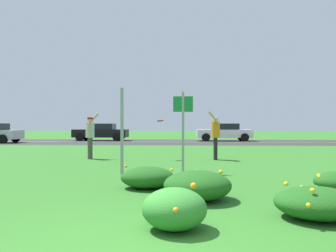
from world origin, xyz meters
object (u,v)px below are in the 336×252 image
Objects in this scene: sign_post_by_roadside at (183,123)px; car_black_center_right at (101,132)px; person_catcher_orange_shirt at (215,134)px; person_thrower_red_cap_gray_shirt at (90,133)px; car_white_center_left at (224,132)px; sign_post_near_path at (122,131)px; frisbee_red at (160,121)px.

sign_post_by_roadside is 0.51× the size of car_black_center_right.
car_black_center_right is (-8.32, 15.02, -0.26)m from person_catcher_orange_shirt.
person_thrower_red_cap_gray_shirt is 16.49m from car_white_center_left.
sign_post_by_roadside is at bearing -68.94° from car_black_center_right.
person_catcher_orange_shirt is (4.91, -0.07, -0.01)m from person_thrower_red_cap_gray_shirt.
person_thrower_red_cap_gray_shirt is 0.98× the size of person_catcher_orange_shirt.
person_thrower_red_cap_gray_shirt is 0.41× the size of car_white_center_left.
sign_post_near_path reaches higher than frisbee_red.
person_catcher_orange_shirt reaches higher than person_thrower_red_cap_gray_shirt.
sign_post_near_path is at bearing -164.28° from sign_post_by_roadside.
sign_post_near_path reaches higher than car_white_center_left.
person_thrower_red_cap_gray_shirt reaches higher than car_white_center_left.
person_thrower_red_cap_gray_shirt is at bearing 117.16° from sign_post_near_path.
sign_post_by_roadside is 0.51× the size of car_white_center_left.
frisbee_red reaches higher than car_white_center_left.
car_white_center_left is at bearing 0.00° from car_black_center_right.
person_catcher_orange_shirt reaches higher than car_white_center_left.
sign_post_by_roadside is 18.75m from car_white_center_left.
person_thrower_red_cap_gray_shirt is 2.82m from frisbee_red.
person_catcher_orange_shirt is at bearing 70.51° from sign_post_by_roadside.
person_catcher_orange_shirt is at bearing 53.60° from sign_post_near_path.
sign_post_near_path is 1.03× the size of sign_post_by_roadside.
frisbee_red is at bearing -179.99° from person_catcher_orange_shirt.
car_white_center_left is 1.00× the size of car_black_center_right.
sign_post_near_path is 1.74m from sign_post_by_roadside.
person_catcher_orange_shirt is at bearing 0.01° from frisbee_red.
frisbee_red is at bearing -1.54° from person_thrower_red_cap_gray_shirt.
car_white_center_left is (2.06, 15.02, -0.26)m from person_catcher_orange_shirt.
car_black_center_right is at bearing 106.06° from sign_post_near_path.
person_catcher_orange_shirt is at bearing -0.86° from person_thrower_red_cap_gray_shirt.
sign_post_near_path reaches higher than car_black_center_right.
car_white_center_left and car_black_center_right have the same top height.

